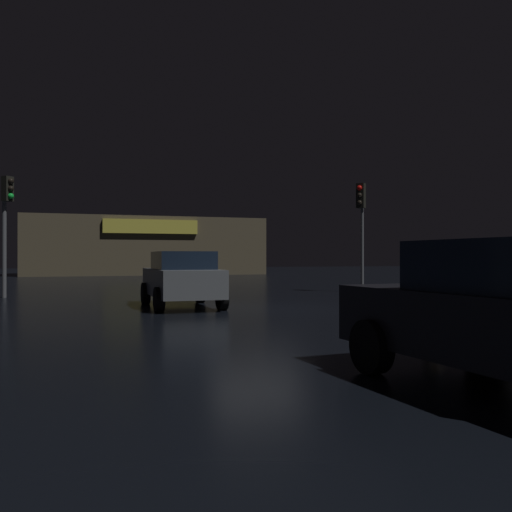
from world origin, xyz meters
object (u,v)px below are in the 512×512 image
object	(u,v)px
traffic_signal_main	(361,212)
pedestrian	(433,283)
store_building	(144,246)
car_far	(182,278)
traffic_signal_cross_left	(6,212)

from	to	relation	value
traffic_signal_main	pedestrian	distance (m)	12.14
store_building	traffic_signal_main	distance (m)	26.92
car_far	traffic_signal_cross_left	bearing A→B (deg)	132.23
pedestrian	traffic_signal_cross_left	bearing A→B (deg)	123.91
traffic_signal_cross_left	pedestrian	distance (m)	15.00
pedestrian	traffic_signal_main	bearing A→B (deg)	66.65
store_building	traffic_signal_cross_left	world-z (taller)	store_building
traffic_signal_main	car_far	bearing A→B (deg)	-152.78
car_far	store_building	bearing A→B (deg)	84.32
traffic_signal_main	car_far	xyz separation A→B (m)	(-8.01, -4.12, -2.40)
store_building	traffic_signal_main	world-z (taller)	store_building
pedestrian	car_far	bearing A→B (deg)	115.73
car_far	traffic_signal_main	bearing A→B (deg)	27.22
store_building	traffic_signal_cross_left	distance (m)	26.31
store_building	traffic_signal_cross_left	bearing A→B (deg)	-107.81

